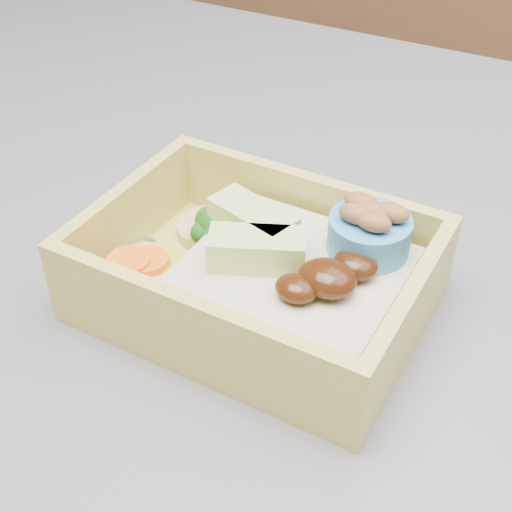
% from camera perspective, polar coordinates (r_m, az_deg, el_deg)
% --- Properties ---
extents(bento_box, '(0.19, 0.14, 0.07)m').
position_cam_1_polar(bento_box, '(0.39, 0.87, -1.48)').
color(bento_box, '#CEBE55').
rests_on(bento_box, island).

